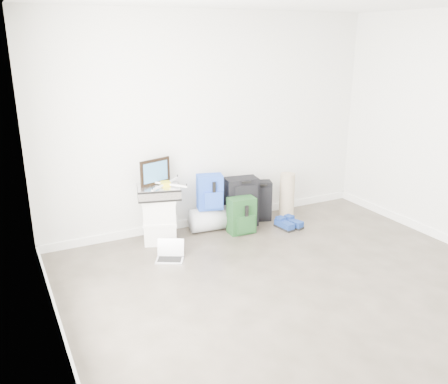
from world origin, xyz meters
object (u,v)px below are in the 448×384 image
boxes_stack (160,220)px  duffel_bag (209,219)px  briefcase (159,192)px  laptop (170,255)px  carry_on (258,201)px  large_suitcase (241,202)px

boxes_stack → duffel_bag: bearing=26.3°
briefcase → laptop: (-0.07, -0.49, -0.59)m
carry_on → boxes_stack: bearing=-156.5°
boxes_stack → large_suitcase: large_suitcase is taller
boxes_stack → large_suitcase: 1.14m
boxes_stack → duffel_bag: boxes_stack is taller
boxes_stack → briefcase: briefcase is taller
duffel_bag → large_suitcase: (0.45, -0.03, 0.17)m
briefcase → duffel_bag: 0.84m
boxes_stack → large_suitcase: size_ratio=0.87×
duffel_bag → carry_on: carry_on is taller
large_suitcase → carry_on: large_suitcase is taller
duffel_bag → large_suitcase: large_suitcase is taller
duffel_bag → laptop: duffel_bag is taller
briefcase → duffel_bag: bearing=20.7°
large_suitcase → carry_on: (0.30, 0.07, -0.05)m
carry_on → duffel_bag: bearing=-157.9°
boxes_stack → duffel_bag: 0.70m
briefcase → boxes_stack: bearing=119.0°
large_suitcase → laptop: (-1.20, -0.53, -0.27)m
briefcase → large_suitcase: bearing=16.8°
large_suitcase → boxes_stack: bearing=-169.8°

